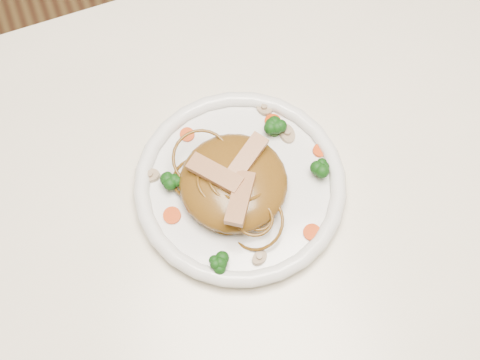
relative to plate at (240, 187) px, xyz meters
name	(u,v)px	position (x,y,z in m)	size (l,w,h in m)	color
ground	(261,330)	(0.03, -0.05, -0.76)	(4.00, 4.00, 0.00)	#4D2C1A
table	(275,240)	(0.03, -0.05, -0.11)	(1.20, 0.80, 0.75)	white
plate	(240,187)	(0.00, 0.00, 0.00)	(0.26, 0.26, 0.02)	white
noodle_mound	(233,182)	(-0.01, 0.00, 0.03)	(0.13, 0.13, 0.04)	brown
chicken_a	(247,157)	(0.01, 0.01, 0.06)	(0.06, 0.02, 0.01)	tan
chicken_b	(215,173)	(-0.03, 0.00, 0.06)	(0.07, 0.02, 0.01)	tan
chicken_c	(240,198)	(-0.01, -0.04, 0.06)	(0.07, 0.02, 0.01)	tan
broccoli_0	(275,126)	(0.07, 0.05, 0.02)	(0.03, 0.03, 0.03)	#12430E
broccoli_1	(170,179)	(-0.08, 0.03, 0.02)	(0.03, 0.03, 0.03)	#12430E
broccoli_2	(219,264)	(-0.06, -0.09, 0.02)	(0.02, 0.02, 0.03)	#12430E
broccoli_3	(322,168)	(0.10, -0.02, 0.02)	(0.03, 0.03, 0.03)	#12430E
carrot_0	(273,122)	(0.07, 0.07, 0.01)	(0.02, 0.02, 0.01)	#CB3E07
carrot_1	(172,215)	(-0.09, -0.01, 0.01)	(0.02, 0.02, 0.01)	#CB3E07
carrot_2	(320,151)	(0.11, 0.01, 0.01)	(0.02, 0.02, 0.01)	#CB3E07
carrot_3	(187,135)	(-0.04, 0.09, 0.01)	(0.02, 0.02, 0.01)	#CB3E07
carrot_4	(312,232)	(0.06, -0.09, 0.01)	(0.02, 0.02, 0.01)	#CB3E07
mushroom_0	(259,258)	(-0.01, -0.10, 0.01)	(0.02, 0.02, 0.01)	tan
mushroom_1	(287,134)	(0.08, 0.04, 0.01)	(0.03, 0.03, 0.01)	tan
mushroom_2	(150,176)	(-0.10, 0.05, 0.01)	(0.02, 0.02, 0.01)	tan
mushroom_3	(264,109)	(0.07, 0.09, 0.01)	(0.02, 0.02, 0.01)	tan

